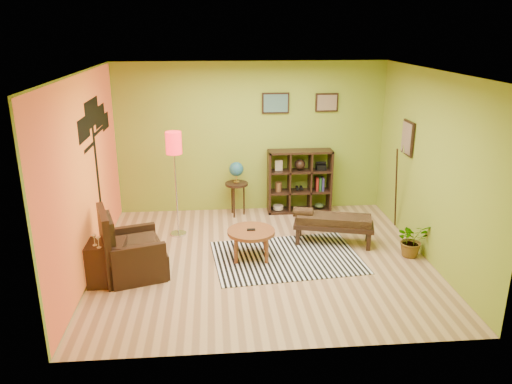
{
  "coord_description": "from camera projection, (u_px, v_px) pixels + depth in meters",
  "views": [
    {
      "loc": [
        -0.7,
        -6.86,
        3.39
      ],
      "look_at": [
        -0.09,
        0.12,
        1.05
      ],
      "focal_mm": 35.0,
      "sensor_mm": 36.0,
      "label": 1
    }
  ],
  "objects": [
    {
      "name": "zebra_rug",
      "position": [
        287.0,
        257.0,
        7.67
      ],
      "size": [
        2.35,
        1.75,
        0.01
      ],
      "primitive_type": "cube",
      "rotation": [
        0.0,
        0.0,
        0.1
      ],
      "color": "white",
      "rests_on": "ground"
    },
    {
      "name": "globe_table",
      "position": [
        236.0,
        175.0,
        9.16
      ],
      "size": [
        0.42,
        0.42,
        1.03
      ],
      "color": "black",
      "rests_on": "ground"
    },
    {
      "name": "ground",
      "position": [
        263.0,
        260.0,
        7.61
      ],
      "size": [
        5.0,
        5.0,
        0.0
      ],
      "primitive_type": "plane",
      "color": "tan",
      "rests_on": "ground"
    },
    {
      "name": "bench",
      "position": [
        331.0,
        222.0,
        8.08
      ],
      "size": [
        1.35,
        0.77,
        0.59
      ],
      "color": "black",
      "rests_on": "ground"
    },
    {
      "name": "armchair",
      "position": [
        130.0,
        255.0,
        7.06
      ],
      "size": [
        1.03,
        1.03,
        1.01
      ],
      "color": "black",
      "rests_on": "ground"
    },
    {
      "name": "potted_plant",
      "position": [
        411.0,
        243.0,
        7.68
      ],
      "size": [
        0.56,
        0.6,
        0.42
      ],
      "primitive_type": "imported",
      "rotation": [
        0.0,
        0.0,
        0.14
      ],
      "color": "#26661E",
      "rests_on": "ground"
    },
    {
      "name": "cube_shelf",
      "position": [
        300.0,
        181.0,
        9.41
      ],
      "size": [
        1.2,
        0.35,
        1.2
      ],
      "color": "black",
      "rests_on": "ground"
    },
    {
      "name": "side_cabinet",
      "position": [
        107.0,
        262.0,
        6.85
      ],
      "size": [
        0.5,
        0.46,
        0.91
      ],
      "color": "black",
      "rests_on": "ground"
    },
    {
      "name": "floor_lamp",
      "position": [
        174.0,
        152.0,
        8.07
      ],
      "size": [
        0.27,
        0.27,
        1.78
      ],
      "color": "silver",
      "rests_on": "ground"
    },
    {
      "name": "room_shell",
      "position": [
        257.0,
        144.0,
        7.05
      ],
      "size": [
        5.04,
        4.54,
        2.82
      ],
      "color": "olive",
      "rests_on": "ground"
    },
    {
      "name": "coffee_table",
      "position": [
        251.0,
        234.0,
        7.58
      ],
      "size": [
        0.73,
        0.73,
        0.47
      ],
      "color": "brown",
      "rests_on": "ground"
    }
  ]
}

